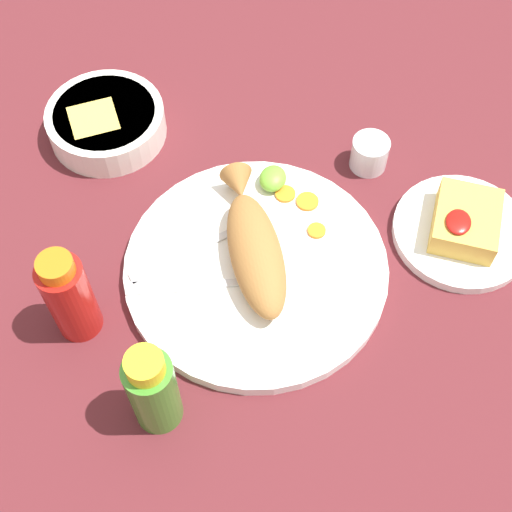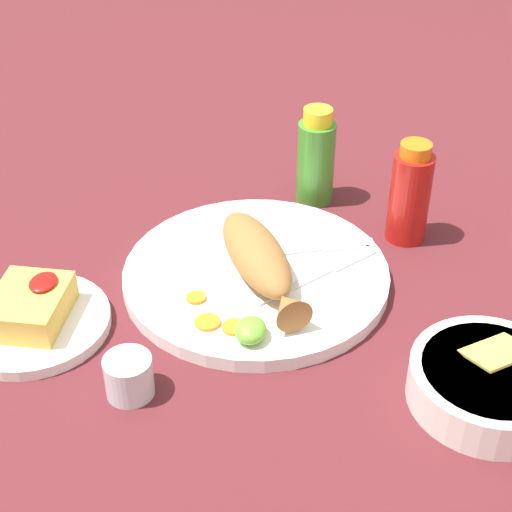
{
  "view_description": "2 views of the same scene",
  "coord_description": "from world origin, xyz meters",
  "px_view_note": "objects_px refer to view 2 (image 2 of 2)",
  "views": [
    {
      "loc": [
        0.44,
        0.12,
        0.77
      ],
      "look_at": [
        0.0,
        0.0,
        0.04
      ],
      "focal_mm": 50.0,
      "sensor_mm": 36.0,
      "label": 1
    },
    {
      "loc": [
        -0.77,
        -0.11,
        0.6
      ],
      "look_at": [
        0.0,
        0.0,
        0.04
      ],
      "focal_mm": 55.0,
      "sensor_mm": 36.0,
      "label": 2
    }
  ],
  "objects_px": {
    "salt_cup": "(129,378)",
    "side_plate_fries": "(33,323)",
    "hot_sauce_bottle_red": "(410,194)",
    "fork_near": "(314,249)",
    "hot_sauce_bottle_green": "(316,158)",
    "main_plate": "(256,275)",
    "fork_far": "(326,271)",
    "fried_fish": "(260,259)",
    "guacamole_bowl": "(489,381)"
  },
  "relations": [
    {
      "from": "main_plate",
      "to": "hot_sauce_bottle_green",
      "type": "distance_m",
      "value": 0.22
    },
    {
      "from": "fork_near",
      "to": "guacamole_bowl",
      "type": "xyz_separation_m",
      "value": [
        -0.22,
        -0.2,
        0.01
      ]
    },
    {
      "from": "salt_cup",
      "to": "guacamole_bowl",
      "type": "distance_m",
      "value": 0.37
    },
    {
      "from": "hot_sauce_bottle_red",
      "to": "salt_cup",
      "type": "height_order",
      "value": "hot_sauce_bottle_red"
    },
    {
      "from": "salt_cup",
      "to": "guacamole_bowl",
      "type": "bearing_deg",
      "value": -83.45
    },
    {
      "from": "fork_near",
      "to": "salt_cup",
      "type": "relative_size",
      "value": 3.51
    },
    {
      "from": "hot_sauce_bottle_green",
      "to": "salt_cup",
      "type": "distance_m",
      "value": 0.45
    },
    {
      "from": "main_plate",
      "to": "side_plate_fries",
      "type": "xyz_separation_m",
      "value": [
        -0.12,
        0.24,
        -0.0
      ]
    },
    {
      "from": "main_plate",
      "to": "fork_near",
      "type": "relative_size",
      "value": 1.84
    },
    {
      "from": "main_plate",
      "to": "guacamole_bowl",
      "type": "xyz_separation_m",
      "value": [
        -0.17,
        -0.26,
        0.02
      ]
    },
    {
      "from": "fork_near",
      "to": "fried_fish",
      "type": "bearing_deg",
      "value": -154.23
    },
    {
      "from": "fried_fish",
      "to": "fork_near",
      "type": "xyz_separation_m",
      "value": [
        0.06,
        -0.06,
        -0.02
      ]
    },
    {
      "from": "main_plate",
      "to": "side_plate_fries",
      "type": "bearing_deg",
      "value": 117.25
    },
    {
      "from": "fried_fish",
      "to": "hot_sauce_bottle_red",
      "type": "xyz_separation_m",
      "value": [
        0.14,
        -0.18,
        0.02
      ]
    },
    {
      "from": "guacamole_bowl",
      "to": "hot_sauce_bottle_red",
      "type": "bearing_deg",
      "value": 15.24
    },
    {
      "from": "main_plate",
      "to": "salt_cup",
      "type": "bearing_deg",
      "value": 153.71
    },
    {
      "from": "fork_far",
      "to": "salt_cup",
      "type": "relative_size",
      "value": 2.75
    },
    {
      "from": "fork_near",
      "to": "hot_sauce_bottle_green",
      "type": "bearing_deg",
      "value": 75.2
    },
    {
      "from": "main_plate",
      "to": "salt_cup",
      "type": "distance_m",
      "value": 0.23
    },
    {
      "from": "hot_sauce_bottle_green",
      "to": "side_plate_fries",
      "type": "height_order",
      "value": "hot_sauce_bottle_green"
    },
    {
      "from": "fried_fish",
      "to": "fork_near",
      "type": "height_order",
      "value": "fried_fish"
    },
    {
      "from": "fork_far",
      "to": "hot_sauce_bottle_red",
      "type": "height_order",
      "value": "hot_sauce_bottle_red"
    },
    {
      "from": "fork_near",
      "to": "hot_sauce_bottle_green",
      "type": "height_order",
      "value": "hot_sauce_bottle_green"
    },
    {
      "from": "main_plate",
      "to": "fork_near",
      "type": "height_order",
      "value": "fork_near"
    },
    {
      "from": "fried_fish",
      "to": "fork_far",
      "type": "distance_m",
      "value": 0.08
    },
    {
      "from": "fork_near",
      "to": "fork_far",
      "type": "bearing_deg",
      "value": -87.0
    },
    {
      "from": "guacamole_bowl",
      "to": "main_plate",
      "type": "bearing_deg",
      "value": 57.77
    },
    {
      "from": "fork_near",
      "to": "fork_far",
      "type": "height_order",
      "value": "same"
    },
    {
      "from": "fork_far",
      "to": "guacamole_bowl",
      "type": "height_order",
      "value": "guacamole_bowl"
    },
    {
      "from": "main_plate",
      "to": "salt_cup",
      "type": "relative_size",
      "value": 6.45
    },
    {
      "from": "hot_sauce_bottle_red",
      "to": "side_plate_fries",
      "type": "distance_m",
      "value": 0.5
    },
    {
      "from": "fried_fish",
      "to": "fork_far",
      "type": "relative_size",
      "value": 1.55
    },
    {
      "from": "fork_near",
      "to": "side_plate_fries",
      "type": "distance_m",
      "value": 0.36
    },
    {
      "from": "main_plate",
      "to": "fork_far",
      "type": "xyz_separation_m",
      "value": [
        0.01,
        -0.09,
        0.01
      ]
    },
    {
      "from": "side_plate_fries",
      "to": "main_plate",
      "type": "bearing_deg",
      "value": -62.75
    },
    {
      "from": "main_plate",
      "to": "salt_cup",
      "type": "height_order",
      "value": "salt_cup"
    },
    {
      "from": "salt_cup",
      "to": "hot_sauce_bottle_green",
      "type": "bearing_deg",
      "value": -21.0
    },
    {
      "from": "salt_cup",
      "to": "side_plate_fries",
      "type": "relative_size",
      "value": 0.29
    },
    {
      "from": "side_plate_fries",
      "to": "salt_cup",
      "type": "bearing_deg",
      "value": -121.41
    },
    {
      "from": "salt_cup",
      "to": "fried_fish",
      "type": "bearing_deg",
      "value": -28.92
    },
    {
      "from": "salt_cup",
      "to": "hot_sauce_bottle_red",
      "type": "bearing_deg",
      "value": -40.78
    },
    {
      "from": "fork_far",
      "to": "hot_sauce_bottle_green",
      "type": "bearing_deg",
      "value": 53.69
    },
    {
      "from": "main_plate",
      "to": "hot_sauce_bottle_green",
      "type": "relative_size",
      "value": 2.33
    },
    {
      "from": "hot_sauce_bottle_green",
      "to": "guacamole_bowl",
      "type": "height_order",
      "value": "hot_sauce_bottle_green"
    },
    {
      "from": "main_plate",
      "to": "hot_sauce_bottle_green",
      "type": "xyz_separation_m",
      "value": [
        0.21,
        -0.06,
        0.06
      ]
    },
    {
      "from": "fried_fish",
      "to": "hot_sauce_bottle_green",
      "type": "distance_m",
      "value": 0.22
    },
    {
      "from": "hot_sauce_bottle_green",
      "to": "side_plate_fries",
      "type": "xyz_separation_m",
      "value": [
        -0.33,
        0.3,
        -0.06
      ]
    },
    {
      "from": "main_plate",
      "to": "fork_far",
      "type": "height_order",
      "value": "fork_far"
    },
    {
      "from": "hot_sauce_bottle_green",
      "to": "guacamole_bowl",
      "type": "relative_size",
      "value": 0.86
    },
    {
      "from": "fork_near",
      "to": "hot_sauce_bottle_red",
      "type": "height_order",
      "value": "hot_sauce_bottle_red"
    }
  ]
}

